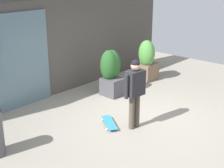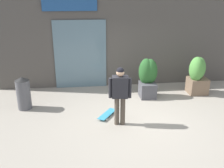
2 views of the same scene
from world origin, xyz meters
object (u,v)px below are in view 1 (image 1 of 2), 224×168
skateboarder (135,87)px  planter_box_right (146,58)px  planter_box_left (111,71)px  skateboard (109,123)px

skateboarder → planter_box_right: skateboarder is taller
skateboarder → planter_box_left: bearing=-26.6°
planter_box_left → planter_box_right: 1.76m
planter_box_left → planter_box_right: bearing=1.5°
skateboard → planter_box_left: 2.10m
skateboarder → skateboard: size_ratio=2.10×
skateboarder → planter_box_left: size_ratio=1.21×
skateboard → planter_box_right: size_ratio=0.57×
planter_box_right → skateboarder: bearing=-147.9°
skateboard → planter_box_right: bearing=-33.4°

